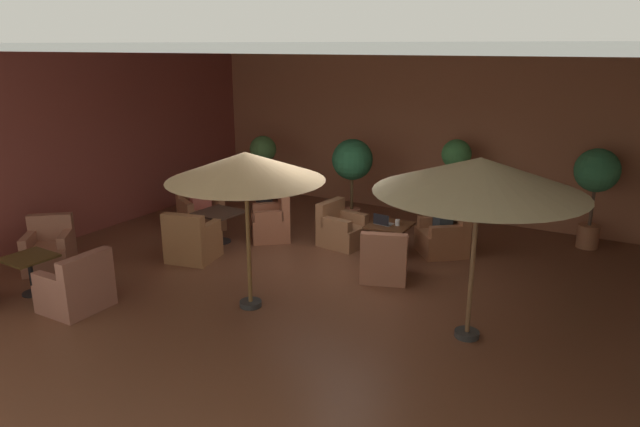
{
  "coord_description": "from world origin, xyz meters",
  "views": [
    {
      "loc": [
        4.52,
        -7.33,
        3.66
      ],
      "look_at": [
        0.0,
        0.47,
        1.0
      ],
      "focal_mm": 32.15,
      "sensor_mm": 36.0,
      "label": 1
    }
  ],
  "objects_px": {
    "patio_umbrella_center_beige": "(246,167)",
    "iced_drink_cup": "(397,222)",
    "armchair_front_right_north": "(77,289)",
    "patron_by_window": "(200,194)",
    "potted_tree_left_corner": "(352,164)",
    "potted_tree_mid_right": "(456,166)",
    "armchair_front_left_east": "(341,230)",
    "armchair_front_left_south": "(384,261)",
    "armchair_mid_center_east": "(192,242)",
    "patron_blue_shirt": "(443,215)",
    "potted_tree_right_corner": "(263,159)",
    "open_laptop": "(383,222)",
    "potted_tree_mid_left": "(596,178)",
    "armchair_mid_center_south": "(272,223)",
    "patio_umbrella_tall_red": "(480,176)",
    "armchair_front_right_east": "(50,251)",
    "armchair_front_left_north": "(444,237)",
    "armchair_mid_center_north": "(201,214)",
    "cafe_table_mid_center": "(219,218)",
    "cafe_table_front_left": "(389,232)",
    "cafe_table_front_right": "(30,265)"
  },
  "relations": [
    {
      "from": "iced_drink_cup",
      "to": "armchair_mid_center_east",
      "type": "bearing_deg",
      "value": -148.23
    },
    {
      "from": "cafe_table_front_left",
      "to": "cafe_table_mid_center",
      "type": "distance_m",
      "value": 3.26
    },
    {
      "from": "armchair_front_left_east",
      "to": "armchair_mid_center_south",
      "type": "distance_m",
      "value": 1.38
    },
    {
      "from": "potted_tree_right_corner",
      "to": "open_laptop",
      "type": "xyz_separation_m",
      "value": [
        3.77,
        -1.69,
        -0.47
      ]
    },
    {
      "from": "armchair_mid_center_north",
      "to": "patron_blue_shirt",
      "type": "height_order",
      "value": "patron_blue_shirt"
    },
    {
      "from": "patio_umbrella_tall_red",
      "to": "patio_umbrella_center_beige",
      "type": "distance_m",
      "value": 3.07
    },
    {
      "from": "patron_by_window",
      "to": "iced_drink_cup",
      "type": "bearing_deg",
      "value": 6.23
    },
    {
      "from": "iced_drink_cup",
      "to": "armchair_front_left_south",
      "type": "bearing_deg",
      "value": -78.48
    },
    {
      "from": "armchair_front_left_east",
      "to": "armchair_front_right_east",
      "type": "bearing_deg",
      "value": -136.31
    },
    {
      "from": "cafe_table_mid_center",
      "to": "potted_tree_mid_left",
      "type": "bearing_deg",
      "value": 27.58
    },
    {
      "from": "armchair_front_left_south",
      "to": "armchair_mid_center_north",
      "type": "bearing_deg",
      "value": 172.63
    },
    {
      "from": "armchair_mid_center_south",
      "to": "cafe_table_mid_center",
      "type": "bearing_deg",
      "value": -140.2
    },
    {
      "from": "patio_umbrella_center_beige",
      "to": "open_laptop",
      "type": "height_order",
      "value": "patio_umbrella_center_beige"
    },
    {
      "from": "armchair_front_left_east",
      "to": "armchair_front_right_north",
      "type": "xyz_separation_m",
      "value": [
        -1.98,
        -4.33,
        0.01
      ]
    },
    {
      "from": "armchair_front_left_north",
      "to": "armchair_mid_center_north",
      "type": "distance_m",
      "value": 4.95
    },
    {
      "from": "armchair_front_right_north",
      "to": "potted_tree_left_corner",
      "type": "bearing_deg",
      "value": 74.42
    },
    {
      "from": "cafe_table_front_left",
      "to": "armchair_mid_center_east",
      "type": "xyz_separation_m",
      "value": [
        -2.93,
        -1.88,
        -0.12
      ]
    },
    {
      "from": "potted_tree_mid_right",
      "to": "patio_umbrella_center_beige",
      "type": "bearing_deg",
      "value": -105.2
    },
    {
      "from": "potted_tree_mid_left",
      "to": "patio_umbrella_center_beige",
      "type": "bearing_deg",
      "value": -127.16
    },
    {
      "from": "potted_tree_right_corner",
      "to": "potted_tree_left_corner",
      "type": "bearing_deg",
      "value": -5.59
    },
    {
      "from": "cafe_table_front_left",
      "to": "patio_umbrella_center_beige",
      "type": "relative_size",
      "value": 0.33
    },
    {
      "from": "armchair_front_right_east",
      "to": "potted_tree_mid_right",
      "type": "height_order",
      "value": "potted_tree_mid_right"
    },
    {
      "from": "cafe_table_front_right",
      "to": "armchair_mid_center_east",
      "type": "bearing_deg",
      "value": 64.02
    },
    {
      "from": "patio_umbrella_center_beige",
      "to": "iced_drink_cup",
      "type": "bearing_deg",
      "value": 69.86
    },
    {
      "from": "armchair_mid_center_north",
      "to": "patio_umbrella_center_beige",
      "type": "xyz_separation_m",
      "value": [
        3.11,
        -2.47,
        1.75
      ]
    },
    {
      "from": "armchair_front_right_north",
      "to": "patron_by_window",
      "type": "bearing_deg",
      "value": 104.67
    },
    {
      "from": "patio_umbrella_center_beige",
      "to": "open_laptop",
      "type": "relative_size",
      "value": 6.83
    },
    {
      "from": "armchair_front_left_south",
      "to": "armchair_mid_center_north",
      "type": "height_order",
      "value": "armchair_front_left_south"
    },
    {
      "from": "patio_umbrella_center_beige",
      "to": "potted_tree_mid_left",
      "type": "bearing_deg",
      "value": 52.84
    },
    {
      "from": "armchair_mid_center_east",
      "to": "potted_tree_mid_left",
      "type": "distance_m",
      "value": 7.37
    },
    {
      "from": "potted_tree_mid_right",
      "to": "patron_by_window",
      "type": "xyz_separation_m",
      "value": [
        -4.46,
        -2.65,
        -0.57
      ]
    },
    {
      "from": "potted_tree_mid_left",
      "to": "patron_by_window",
      "type": "bearing_deg",
      "value": -158.51
    },
    {
      "from": "cafe_table_front_right",
      "to": "patio_umbrella_center_beige",
      "type": "xyz_separation_m",
      "value": [
        3.14,
        1.32,
        1.6
      ]
    },
    {
      "from": "cafe_table_mid_center",
      "to": "armchair_mid_center_east",
      "type": "bearing_deg",
      "value": -78.24
    },
    {
      "from": "potted_tree_mid_right",
      "to": "armchair_front_left_east",
      "type": "bearing_deg",
      "value": -125.66
    },
    {
      "from": "potted_tree_left_corner",
      "to": "potted_tree_right_corner",
      "type": "xyz_separation_m",
      "value": [
        -2.42,
        0.24,
        -0.17
      ]
    },
    {
      "from": "armchair_mid_center_east",
      "to": "patron_blue_shirt",
      "type": "relative_size",
      "value": 1.27
    },
    {
      "from": "armchair_mid_center_east",
      "to": "potted_tree_right_corner",
      "type": "distance_m",
      "value": 3.72
    },
    {
      "from": "armchair_front_left_north",
      "to": "potted_tree_mid_left",
      "type": "height_order",
      "value": "potted_tree_mid_left"
    },
    {
      "from": "armchair_front_right_north",
      "to": "patron_by_window",
      "type": "height_order",
      "value": "patron_by_window"
    },
    {
      "from": "armchair_mid_center_north",
      "to": "open_laptop",
      "type": "distance_m",
      "value": 3.96
    },
    {
      "from": "armchair_mid_center_east",
      "to": "patron_blue_shirt",
      "type": "height_order",
      "value": "patron_blue_shirt"
    },
    {
      "from": "armchair_front_left_south",
      "to": "armchair_front_left_east",
      "type": "bearing_deg",
      "value": 141.09
    },
    {
      "from": "armchair_mid_center_north",
      "to": "potted_tree_mid_left",
      "type": "bearing_deg",
      "value": 21.26
    },
    {
      "from": "cafe_table_mid_center",
      "to": "potted_tree_right_corner",
      "type": "relative_size",
      "value": 0.49
    },
    {
      "from": "armchair_front_left_east",
      "to": "potted_tree_right_corner",
      "type": "distance_m",
      "value": 3.32
    },
    {
      "from": "armchair_mid_center_east",
      "to": "iced_drink_cup",
      "type": "distance_m",
      "value": 3.63
    },
    {
      "from": "potted_tree_left_corner",
      "to": "armchair_front_left_east",
      "type": "bearing_deg",
      "value": -71.38
    },
    {
      "from": "armchair_mid_center_east",
      "to": "potted_tree_left_corner",
      "type": "height_order",
      "value": "potted_tree_left_corner"
    },
    {
      "from": "cafe_table_front_right",
      "to": "armchair_front_right_north",
      "type": "xyz_separation_m",
      "value": [
        1.05,
        0.0,
        -0.16
      ]
    }
  ]
}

